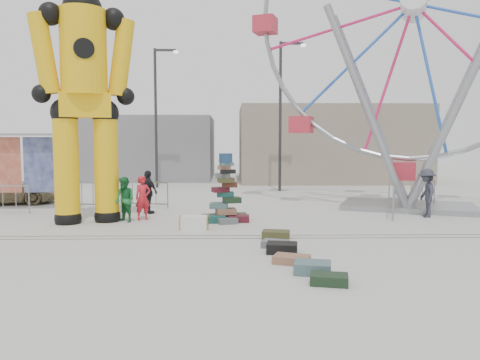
{
  "coord_description": "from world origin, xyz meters",
  "views": [
    {
      "loc": [
        0.32,
        -12.31,
        2.73
      ],
      "look_at": [
        0.62,
        2.7,
        1.47
      ],
      "focal_mm": 35.0,
      "sensor_mm": 36.0,
      "label": 1
    }
  ],
  "objects_px": {
    "barricade_dummy_c": "(144,195)",
    "pedestrian_grey": "(427,193)",
    "pedestrian_red": "(143,198)",
    "crash_test_dummy": "(84,87)",
    "pedestrian_black": "(148,192)",
    "suitcase_tower": "(225,202)",
    "banner_scaffold": "(22,153)",
    "steamer_trunk": "(194,223)",
    "barricade_dummy_b": "(93,195)",
    "barricade_wheel_front": "(394,201)",
    "ferris_wheel": "(413,31)",
    "lamp_post_left": "(157,110)",
    "barricade_dummy_a": "(3,199)",
    "pedestrian_green": "(125,200)",
    "parked_suv": "(8,190)",
    "barricade_wheel_back": "(411,192)",
    "lamp_post_right": "(282,108)"
  },
  "relations": [
    {
      "from": "lamp_post_left",
      "to": "pedestrian_red",
      "type": "bearing_deg",
      "value": -83.93
    },
    {
      "from": "banner_scaffold",
      "to": "parked_suv",
      "type": "distance_m",
      "value": 2.99
    },
    {
      "from": "lamp_post_left",
      "to": "crash_test_dummy",
      "type": "xyz_separation_m",
      "value": [
        -0.56,
        -11.71,
        -0.01
      ]
    },
    {
      "from": "barricade_dummy_b",
      "to": "suitcase_tower",
      "type": "bearing_deg",
      "value": -16.38
    },
    {
      "from": "barricade_wheel_back",
      "to": "parked_suv",
      "type": "bearing_deg",
      "value": -136.63
    },
    {
      "from": "crash_test_dummy",
      "to": "pedestrian_black",
      "type": "relative_size",
      "value": 5.21
    },
    {
      "from": "pedestrian_green",
      "to": "pedestrian_red",
      "type": "bearing_deg",
      "value": 71.96
    },
    {
      "from": "banner_scaffold",
      "to": "barricade_dummy_a",
      "type": "distance_m",
      "value": 1.95
    },
    {
      "from": "suitcase_tower",
      "to": "pedestrian_red",
      "type": "relative_size",
      "value": 1.51
    },
    {
      "from": "steamer_trunk",
      "to": "pedestrian_grey",
      "type": "relative_size",
      "value": 0.5
    },
    {
      "from": "barricade_wheel_back",
      "to": "pedestrian_grey",
      "type": "bearing_deg",
      "value": -57.16
    },
    {
      "from": "suitcase_tower",
      "to": "pedestrian_grey",
      "type": "xyz_separation_m",
      "value": [
        7.2,
        0.76,
        0.22
      ]
    },
    {
      "from": "suitcase_tower",
      "to": "barricade_wheel_back",
      "type": "relative_size",
      "value": 1.16
    },
    {
      "from": "lamp_post_left",
      "to": "crash_test_dummy",
      "type": "distance_m",
      "value": 11.72
    },
    {
      "from": "ferris_wheel",
      "to": "pedestrian_grey",
      "type": "bearing_deg",
      "value": -72.44
    },
    {
      "from": "banner_scaffold",
      "to": "pedestrian_grey",
      "type": "xyz_separation_m",
      "value": [
        15.22,
        -2.01,
        -1.4
      ]
    },
    {
      "from": "suitcase_tower",
      "to": "banner_scaffold",
      "type": "relative_size",
      "value": 0.55
    },
    {
      "from": "pedestrian_green",
      "to": "parked_suv",
      "type": "xyz_separation_m",
      "value": [
        -6.16,
        4.77,
        -0.18
      ]
    },
    {
      "from": "pedestrian_grey",
      "to": "lamp_post_left",
      "type": "bearing_deg",
      "value": -126.14
    },
    {
      "from": "ferris_wheel",
      "to": "pedestrian_red",
      "type": "bearing_deg",
      "value": -144.89
    },
    {
      "from": "barricade_wheel_front",
      "to": "pedestrian_red",
      "type": "height_order",
      "value": "pedestrian_red"
    },
    {
      "from": "pedestrian_red",
      "to": "barricade_dummy_c",
      "type": "bearing_deg",
      "value": 66.89
    },
    {
      "from": "suitcase_tower",
      "to": "pedestrian_grey",
      "type": "bearing_deg",
      "value": -1.2
    },
    {
      "from": "steamer_trunk",
      "to": "lamp_post_left",
      "type": "bearing_deg",
      "value": 103.12
    },
    {
      "from": "steamer_trunk",
      "to": "pedestrian_red",
      "type": "height_order",
      "value": "pedestrian_red"
    },
    {
      "from": "ferris_wheel",
      "to": "steamer_trunk",
      "type": "height_order",
      "value": "ferris_wheel"
    },
    {
      "from": "suitcase_tower",
      "to": "pedestrian_red",
      "type": "distance_m",
      "value": 2.87
    },
    {
      "from": "barricade_dummy_b",
      "to": "pedestrian_green",
      "type": "distance_m",
      "value": 3.67
    },
    {
      "from": "pedestrian_black",
      "to": "parked_suv",
      "type": "bearing_deg",
      "value": 15.34
    },
    {
      "from": "steamer_trunk",
      "to": "pedestrian_black",
      "type": "bearing_deg",
      "value": 121.62
    },
    {
      "from": "suitcase_tower",
      "to": "steamer_trunk",
      "type": "relative_size",
      "value": 2.64
    },
    {
      "from": "pedestrian_grey",
      "to": "pedestrian_black",
      "type": "bearing_deg",
      "value": -87.78
    },
    {
      "from": "barricade_dummy_b",
      "to": "barricade_dummy_c",
      "type": "height_order",
      "value": "same"
    },
    {
      "from": "barricade_wheel_back",
      "to": "pedestrian_green",
      "type": "height_order",
      "value": "pedestrian_green"
    },
    {
      "from": "suitcase_tower",
      "to": "barricade_dummy_b",
      "type": "relative_size",
      "value": 1.16
    },
    {
      "from": "lamp_post_right",
      "to": "lamp_post_left",
      "type": "relative_size",
      "value": 1.0
    },
    {
      "from": "suitcase_tower",
      "to": "crash_test_dummy",
      "type": "xyz_separation_m",
      "value": [
        -4.61,
        -0.14,
        3.83
      ]
    },
    {
      "from": "pedestrian_grey",
      "to": "barricade_wheel_front",
      "type": "bearing_deg",
      "value": -90.01
    },
    {
      "from": "barricade_dummy_c",
      "to": "pedestrian_grey",
      "type": "height_order",
      "value": "pedestrian_grey"
    },
    {
      "from": "lamp_post_left",
      "to": "pedestrian_green",
      "type": "distance_m",
      "value": 12.23
    },
    {
      "from": "barricade_wheel_back",
      "to": "pedestrian_grey",
      "type": "xyz_separation_m",
      "value": [
        -0.74,
        -3.34,
        0.32
      ]
    },
    {
      "from": "barricade_dummy_c",
      "to": "pedestrian_red",
      "type": "height_order",
      "value": "pedestrian_red"
    },
    {
      "from": "steamer_trunk",
      "to": "pedestrian_black",
      "type": "relative_size",
      "value": 0.54
    },
    {
      "from": "ferris_wheel",
      "to": "barricade_wheel_front",
      "type": "distance_m",
      "value": 6.88
    },
    {
      "from": "suitcase_tower",
      "to": "pedestrian_red",
      "type": "height_order",
      "value": "suitcase_tower"
    },
    {
      "from": "steamer_trunk",
      "to": "barricade_dummy_c",
      "type": "bearing_deg",
      "value": 116.97
    },
    {
      "from": "parked_suv",
      "to": "barricade_dummy_c",
      "type": "bearing_deg",
      "value": -114.78
    },
    {
      "from": "pedestrian_grey",
      "to": "barricade_dummy_a",
      "type": "bearing_deg",
      "value": -86.61
    },
    {
      "from": "pedestrian_black",
      "to": "pedestrian_green",
      "type": "bearing_deg",
      "value": 114.91
    },
    {
      "from": "barricade_dummy_c",
      "to": "pedestrian_red",
      "type": "distance_m",
      "value": 2.94
    }
  ]
}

